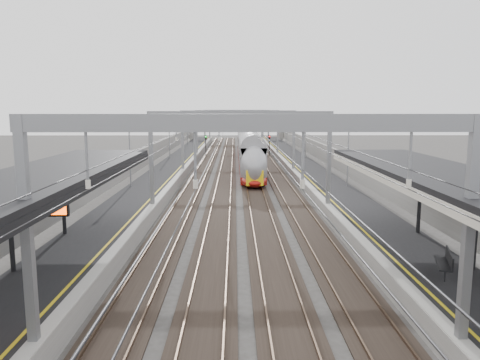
{
  "coord_description": "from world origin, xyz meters",
  "views": [
    {
      "loc": [
        -0.4,
        -10.93,
        7.72
      ],
      "look_at": [
        0.0,
        24.11,
        2.41
      ],
      "focal_mm": 35.0,
      "sensor_mm": 36.0,
      "label": 1
    }
  ],
  "objects_px": {
    "train": "(248,150)",
    "bench": "(446,261)",
    "signal_green": "(206,142)",
    "overbridge": "(236,120)"
  },
  "relations": [
    {
      "from": "bench",
      "to": "signal_green",
      "type": "distance_m",
      "value": 61.01
    },
    {
      "from": "signal_green",
      "to": "overbridge",
      "type": "bearing_deg",
      "value": 81.1
    },
    {
      "from": "bench",
      "to": "signal_green",
      "type": "height_order",
      "value": "signal_green"
    },
    {
      "from": "train",
      "to": "signal_green",
      "type": "bearing_deg",
      "value": 119.85
    },
    {
      "from": "train",
      "to": "overbridge",
      "type": "bearing_deg",
      "value": 91.91
    },
    {
      "from": "bench",
      "to": "train",
      "type": "bearing_deg",
      "value": 97.99
    },
    {
      "from": "overbridge",
      "to": "bench",
      "type": "bearing_deg",
      "value": -84.94
    },
    {
      "from": "train",
      "to": "bench",
      "type": "height_order",
      "value": "train"
    },
    {
      "from": "train",
      "to": "bench",
      "type": "bearing_deg",
      "value": -82.01
    },
    {
      "from": "train",
      "to": "signal_green",
      "type": "relative_size",
      "value": 13.82
    }
  ]
}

